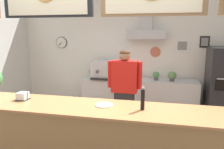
{
  "coord_description": "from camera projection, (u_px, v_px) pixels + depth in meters",
  "views": [
    {
      "loc": [
        0.79,
        -2.93,
        1.97
      ],
      "look_at": [
        -0.04,
        0.74,
        1.25
      ],
      "focal_mm": 36.62,
      "sensor_mm": 36.0,
      "label": 1
    }
  ],
  "objects": [
    {
      "name": "back_wall_assembly",
      "position": [
        129.0,
        53.0,
        5.31
      ],
      "size": [
        5.47,
        2.9,
        2.76
      ],
      "color": "gray",
      "rests_on": "ground_plane"
    },
    {
      "name": "service_counter",
      "position": [
        95.0,
        148.0,
        2.84
      ],
      "size": [
        4.09,
        0.68,
        1.08
      ],
      "color": "#B77F4C",
      "rests_on": "ground_plane"
    },
    {
      "name": "back_prep_counter",
      "position": [
        139.0,
        99.0,
        5.25
      ],
      "size": [
        2.58,
        0.55,
        0.9
      ],
      "color": "silver",
      "rests_on": "ground_plane"
    },
    {
      "name": "pizza_oven",
      "position": [
        224.0,
        88.0,
        4.64
      ],
      "size": [
        0.66,
        0.75,
        1.76
      ],
      "color": "#232326",
      "rests_on": "ground_plane"
    },
    {
      "name": "shop_worker",
      "position": [
        124.0,
        93.0,
        4.07
      ],
      "size": [
        0.61,
        0.23,
        1.65
      ],
      "rotation": [
        0.0,
        0.0,
        3.12
      ],
      "color": "#232328",
      "rests_on": "ground_plane"
    },
    {
      "name": "espresso_machine",
      "position": [
        105.0,
        69.0,
        5.28
      ],
      "size": [
        0.59,
        0.49,
        0.41
      ],
      "color": "silver",
      "rests_on": "back_prep_counter"
    },
    {
      "name": "potted_oregano",
      "position": [
        156.0,
        75.0,
        5.04
      ],
      "size": [
        0.15,
        0.15,
        0.19
      ],
      "color": "#4C4C51",
      "rests_on": "back_prep_counter"
    },
    {
      "name": "potted_rosemary",
      "position": [
        172.0,
        76.0,
        4.96
      ],
      "size": [
        0.19,
        0.19,
        0.22
      ],
      "color": "#4C4C51",
      "rests_on": "back_prep_counter"
    },
    {
      "name": "potted_thyme",
      "position": [
        93.0,
        72.0,
        5.42
      ],
      "size": [
        0.18,
        0.18,
        0.21
      ],
      "color": "#9E563D",
      "rests_on": "back_prep_counter"
    },
    {
      "name": "condiment_plate",
      "position": [
        104.0,
        105.0,
        2.78
      ],
      "size": [
        0.22,
        0.22,
        0.01
      ],
      "color": "white",
      "rests_on": "service_counter"
    },
    {
      "name": "pepper_grinder",
      "position": [
        143.0,
        98.0,
        2.6
      ],
      "size": [
        0.05,
        0.05,
        0.28
      ],
      "color": "black",
      "rests_on": "service_counter"
    },
    {
      "name": "napkin_holder",
      "position": [
        23.0,
        96.0,
        3.0
      ],
      "size": [
        0.15,
        0.15,
        0.11
      ],
      "color": "#262628",
      "rests_on": "service_counter"
    }
  ]
}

